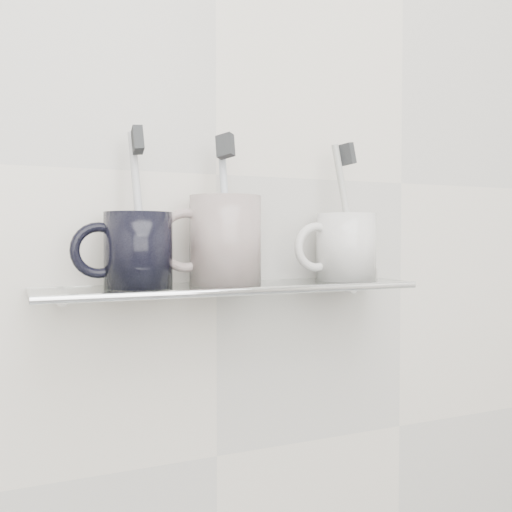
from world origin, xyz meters
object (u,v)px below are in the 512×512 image
mug_center (225,240)px  mug_right (346,247)px  mug_left (138,250)px  shelf_glass (233,288)px

mug_center → mug_right: mug_center is taller
mug_right → mug_center: bearing=-168.4°
mug_center → mug_right: size_ratio=1.21×
mug_left → mug_center: size_ratio=0.80×
mug_right → mug_left: bearing=-168.4°
mug_center → mug_left: bearing=175.4°
shelf_glass → mug_left: bearing=177.7°
mug_left → mug_center: 0.11m
shelf_glass → mug_left: 0.13m
shelf_glass → mug_center: mug_center is taller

